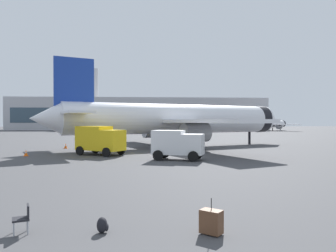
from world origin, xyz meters
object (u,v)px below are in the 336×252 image
Objects in this scene: airplane_at_gate at (178,119)px; safety_cone_far at (89,142)px; airplane_taxiing at (270,124)px; gate_chair at (23,217)px; rolling_suitcase at (211,222)px; safety_cone_near at (94,145)px; cargo_van at (177,143)px; safety_cone_mid at (26,153)px; traveller_backpack at (103,225)px; safety_cone_outer at (66,146)px; service_truck at (100,139)px.

safety_cone_far is (-12.31, 5.52, -3.31)m from airplane_at_gate.
airplane_taxiing is 22.68× the size of gate_chair.
rolling_suitcase is at bearing -75.46° from safety_cone_far.
gate_chair reaches higher than safety_cone_near.
cargo_van reaches higher than safety_cone_far.
airplane_taxiing is 96.41m from safety_cone_mid.
safety_cone_mid is at bearing -147.97° from airplane_at_gate.
airplane_at_gate is 33.30m from traveller_backpack.
gate_chair is (7.84, -22.59, 0.20)m from safety_cone_mid.
rolling_suitcase is (11.80, -31.89, 0.08)m from safety_cone_outer.
airplane_taxiing reaches higher than rolling_suitcase.
safety_cone_mid is (-15.84, -9.91, -3.36)m from airplane_at_gate.
airplane_taxiing is at bearing 54.99° from safety_cone_mid.
service_truck reaches higher than cargo_van.
traveller_backpack is 0.56× the size of gate_chair.
safety_cone_near reaches higher than safety_cone_mid.
airplane_at_gate is 43.63× the size of safety_cone_near.
airplane_taxiing reaches higher than safety_cone_near.
airplane_at_gate is at bearing 84.18° from cargo_van.
airplane_at_gate is 13.04m from service_truck.
safety_cone_outer is 32.64m from traveller_backpack.
traveller_backpack is at bearing -3.33° from gate_chair.
airplane_taxiing is at bearing 58.42° from service_truck.
cargo_van is (7.35, -4.63, -0.16)m from service_truck.
safety_cone_outer is at bearing -166.82° from safety_cone_near.
airplane_taxiing is 111.24m from traveller_backpack.
gate_chair reaches higher than safety_cone_mid.
airplane_taxiing reaches higher than gate_chair.
rolling_suitcase is at bearing -75.54° from safety_cone_near.
service_truck reaches higher than safety_cone_far.
rolling_suitcase is (6.47, -23.59, -1.22)m from service_truck.
airplane_at_gate is 18.99m from safety_cone_mid.
airplane_taxiing is 28.03× the size of safety_cone_far.
gate_chair is at bearing 174.82° from rolling_suitcase.
traveller_backpack is (5.14, -32.30, -0.15)m from safety_cone_near.
rolling_suitcase is (-0.88, -18.96, -1.06)m from cargo_van.
safety_cone_near is (-9.31, 13.71, -1.07)m from cargo_van.
gate_chair is (-8.00, -32.50, -3.16)m from airplane_at_gate.
safety_cone_mid is 24.93m from traveller_backpack.
rolling_suitcase is (-2.32, -33.02, -3.27)m from airplane_at_gate.
gate_chair reaches higher than safety_cone_outer.
safety_cone_mid is 0.55× the size of rolling_suitcase.
service_truck is at bearing 97.80° from traveller_backpack.
service_truck is 6.70× the size of safety_cone_near.
cargo_van is at bearing 87.33° from rolling_suitcase.
service_truck reaches higher than gate_chair.
safety_cone_mid is 0.71× the size of gate_chair.
cargo_van is at bearing -95.82° from airplane_at_gate.
service_truck is 23.12m from gate_chair.
safety_cone_outer reaches higher than traveller_backpack.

